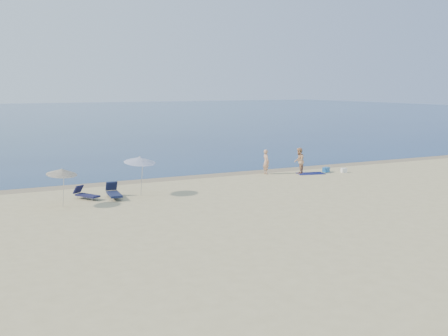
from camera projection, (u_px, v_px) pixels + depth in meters
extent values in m
cube|color=#0C254C|center=(37.00, 116.00, 109.07)|extent=(240.00, 160.00, 0.01)
cube|color=#847254|center=(226.00, 174.00, 37.99)|extent=(240.00, 1.60, 0.00)
imported|color=tan|center=(266.00, 162.00, 38.00)|extent=(0.43, 0.63, 1.67)
imported|color=tan|center=(299.00, 161.00, 38.04)|extent=(1.08, 1.10, 1.78)
cube|color=#0F134D|center=(310.00, 173.00, 38.20)|extent=(2.02, 1.42, 0.03)
cube|color=white|center=(344.00, 170.00, 38.68)|extent=(0.42, 0.38, 0.31)
cube|color=#2066AF|center=(326.00, 170.00, 38.91)|extent=(0.56, 0.49, 0.34)
cylinder|color=silver|center=(142.00, 178.00, 30.44)|extent=(0.10, 0.31, 2.01)
cone|color=white|center=(140.00, 160.00, 30.54)|extent=(2.07, 2.09, 0.54)
sphere|color=silver|center=(140.00, 157.00, 30.51)|extent=(0.06, 0.06, 0.06)
cylinder|color=silver|center=(63.00, 190.00, 27.57)|extent=(0.12, 0.26, 1.81)
cone|color=beige|center=(62.00, 172.00, 27.64)|extent=(1.93, 1.94, 0.48)
sphere|color=silver|center=(62.00, 168.00, 27.62)|extent=(0.05, 0.05, 0.05)
cube|color=#15173C|center=(88.00, 196.00, 29.60)|extent=(1.14, 1.48, 0.09)
cube|color=#15173C|center=(78.00, 189.00, 29.95)|extent=(0.62, 0.55, 0.45)
cylinder|color=#A5A5AD|center=(91.00, 197.00, 29.78)|extent=(0.03, 0.03, 0.21)
cube|color=#161D3C|center=(114.00, 194.00, 29.76)|extent=(0.77, 1.70, 0.11)
cube|color=#161D3C|center=(111.00, 186.00, 30.47)|extent=(0.64, 0.46, 0.53)
cylinder|color=#A5A5AD|center=(119.00, 196.00, 29.86)|extent=(0.03, 0.03, 0.24)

